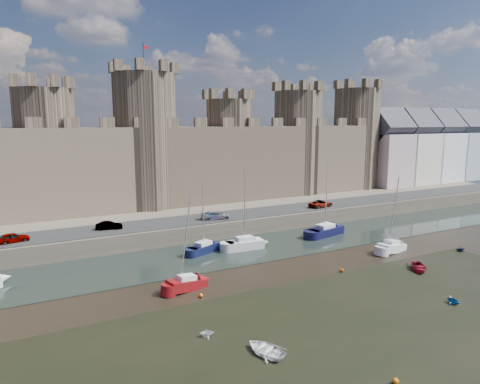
# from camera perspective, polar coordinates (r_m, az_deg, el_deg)

# --- Properties ---
(ground) EXTENTS (160.00, 160.00, 0.00)m
(ground) POSITION_cam_1_polar(r_m,az_deg,el_deg) (36.36, 6.94, -19.55)
(ground) COLOR black
(ground) RESTS_ON ground
(water_channel) EXTENTS (160.00, 12.00, 0.08)m
(water_channel) POSITION_cam_1_polar(r_m,az_deg,el_deg) (56.08, -7.25, -8.82)
(water_channel) COLOR black
(water_channel) RESTS_ON ground
(quay) EXTENTS (160.00, 60.00, 2.50)m
(quay) POSITION_cam_1_polar(r_m,az_deg,el_deg) (89.44, -15.36, -1.36)
(quay) COLOR #4C443A
(quay) RESTS_ON ground
(road) EXTENTS (160.00, 7.00, 0.10)m
(road) POSITION_cam_1_polar(r_m,az_deg,el_deg) (64.52, -10.41, -4.14)
(road) COLOR black
(road) RESTS_ON quay
(castle) EXTENTS (108.50, 11.00, 29.00)m
(castle) POSITION_cam_1_polar(r_m,az_deg,el_deg) (76.32, -14.22, 4.77)
(castle) COLOR #42382B
(castle) RESTS_ON quay
(townhouses) EXTENTS (35.50, 9.05, 18.13)m
(townhouses) POSITION_cam_1_polar(r_m,az_deg,el_deg) (115.31, 23.70, 5.24)
(townhouses) COLOR beige
(townhouses) RESTS_ON quay
(car_0) EXTENTS (4.02, 2.23, 1.29)m
(car_0) POSITION_cam_1_polar(r_m,az_deg,el_deg) (60.68, -28.02, -5.41)
(car_0) COLOR gray
(car_0) RESTS_ON quay
(car_1) EXTENTS (3.80, 1.92, 1.19)m
(car_1) POSITION_cam_1_polar(r_m,az_deg,el_deg) (62.60, -17.06, -4.31)
(car_1) COLOR gray
(car_1) RESTS_ON quay
(car_2) EXTENTS (4.85, 2.84, 1.32)m
(car_2) POSITION_cam_1_polar(r_m,az_deg,el_deg) (66.05, -3.24, -3.13)
(car_2) COLOR gray
(car_2) RESTS_ON quay
(car_3) EXTENTS (5.01, 3.02, 1.30)m
(car_3) POSITION_cam_1_polar(r_m,az_deg,el_deg) (76.41, 10.72, -1.55)
(car_3) COLOR gray
(car_3) RESTS_ON quay
(sailboat_1) EXTENTS (5.16, 3.60, 9.65)m
(sailboat_1) POSITION_cam_1_polar(r_m,az_deg,el_deg) (58.10, -4.87, -7.36)
(sailboat_1) COLOR black
(sailboat_1) RESTS_ON ground
(sailboat_2) EXTENTS (5.33, 2.38, 11.24)m
(sailboat_2) POSITION_cam_1_polar(r_m,az_deg,el_deg) (59.29, 0.62, -6.88)
(sailboat_2) COLOR silver
(sailboat_2) RESTS_ON ground
(sailboat_3) EXTENTS (6.76, 3.76, 11.20)m
(sailboat_3) POSITION_cam_1_polar(r_m,az_deg,el_deg) (67.57, 11.28, -5.03)
(sailboat_3) COLOR black
(sailboat_3) RESTS_ON ground
(sailboat_4) EXTENTS (4.63, 2.66, 10.18)m
(sailboat_4) POSITION_cam_1_polar(r_m,az_deg,el_deg) (46.29, -7.13, -11.93)
(sailboat_4) COLOR maroon
(sailboat_4) RESTS_ON ground
(sailboat_5) EXTENTS (5.06, 2.83, 10.29)m
(sailboat_5) POSITION_cam_1_polar(r_m,az_deg,el_deg) (61.90, 19.55, -6.86)
(sailboat_5) COLOR silver
(sailboat_5) RESTS_ON ground
(dinghy_2) EXTENTS (3.32, 3.94, 0.70)m
(dinghy_2) POSITION_cam_1_polar(r_m,az_deg,el_deg) (34.85, 3.43, -20.22)
(dinghy_2) COLOR white
(dinghy_2) RESTS_ON ground
(dinghy_3) EXTENTS (1.46, 1.34, 0.65)m
(dinghy_3) POSITION_cam_1_polar(r_m,az_deg,el_deg) (37.15, -4.45, -18.26)
(dinghy_3) COLOR silver
(dinghy_3) RESTS_ON ground
(dinghy_4) EXTENTS (3.97, 4.18, 0.70)m
(dinghy_4) POSITION_cam_1_polar(r_m,az_deg,el_deg) (55.70, 22.70, -9.30)
(dinghy_4) COLOR maroon
(dinghy_4) RESTS_ON ground
(dinghy_5) EXTENTS (1.34, 1.54, 0.79)m
(dinghy_5) POSITION_cam_1_polar(r_m,az_deg,el_deg) (47.58, 26.57, -12.75)
(dinghy_5) COLOR navy
(dinghy_5) RESTS_ON ground
(dinghy_7) EXTENTS (1.70, 1.58, 0.73)m
(dinghy_7) POSITION_cam_1_polar(r_m,az_deg,el_deg) (65.79, 27.32, -6.77)
(dinghy_7) COLOR black
(dinghy_7) RESTS_ON ground
(buoy_1) EXTENTS (0.44, 0.44, 0.44)m
(buoy_1) POSITION_cam_1_polar(r_m,az_deg,el_deg) (44.44, -5.25, -13.57)
(buoy_1) COLOR #D65B09
(buoy_1) RESTS_ON ground
(buoy_2) EXTENTS (0.44, 0.44, 0.44)m
(buoy_2) POSITION_cam_1_polar(r_m,az_deg,el_deg) (33.32, 20.03, -22.60)
(buoy_2) COLOR orange
(buoy_2) RESTS_ON ground
(buoy_3) EXTENTS (0.45, 0.45, 0.45)m
(buoy_3) POSITION_cam_1_polar(r_m,az_deg,el_deg) (52.42, 13.43, -10.13)
(buoy_3) COLOR #D23F09
(buoy_3) RESTS_ON ground
(buoy_5) EXTENTS (0.39, 0.39, 0.39)m
(buoy_5) POSITION_cam_1_polar(r_m,az_deg,el_deg) (48.59, 26.23, -12.52)
(buoy_5) COLOR #D14409
(buoy_5) RESTS_ON ground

